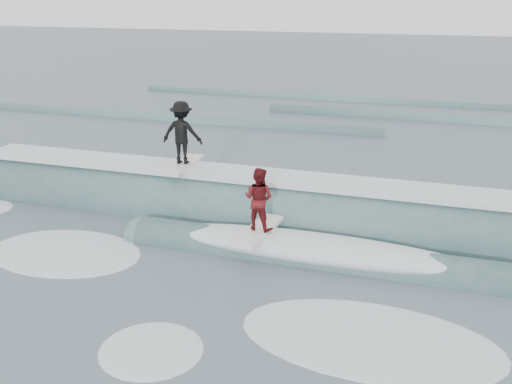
% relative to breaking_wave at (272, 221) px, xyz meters
% --- Properties ---
extents(ground, '(160.00, 160.00, 0.00)m').
position_rel_breaking_wave_xyz_m(ground, '(-0.23, -2.99, -0.04)').
color(ground, '#3C4D58').
rests_on(ground, ground).
extents(breaking_wave, '(21.09, 3.99, 2.42)m').
position_rel_breaking_wave_xyz_m(breaking_wave, '(0.00, 0.00, 0.00)').
color(breaking_wave, '#3C6464').
rests_on(breaking_wave, ground).
extents(surfer_black, '(1.20, 2.02, 1.88)m').
position_rel_breaking_wave_xyz_m(surfer_black, '(-2.74, 0.28, 2.15)').
color(surfer_black, silver).
rests_on(surfer_black, ground).
extents(surfer_red, '(0.83, 2.04, 1.63)m').
position_rel_breaking_wave_xyz_m(surfer_red, '(0.23, -1.92, 1.22)').
color(surfer_red, white).
rests_on(surfer_red, ground).
extents(whitewater, '(14.74, 6.22, 0.10)m').
position_rel_breaking_wave_xyz_m(whitewater, '(-0.50, -4.28, -0.04)').
color(whitewater, white).
rests_on(whitewater, ground).
extents(far_swells, '(37.68, 8.65, 0.80)m').
position_rel_breaking_wave_xyz_m(far_swells, '(-0.86, 14.66, -0.04)').
color(far_swells, '#3C6464').
rests_on(far_swells, ground).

